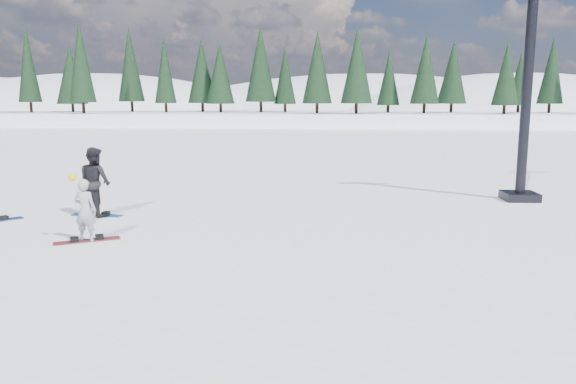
% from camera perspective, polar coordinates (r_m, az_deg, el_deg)
% --- Properties ---
extents(ground, '(420.00, 420.00, 0.00)m').
position_cam_1_polar(ground, '(15.36, -22.39, -3.82)').
color(ground, white).
rests_on(ground, ground).
extents(alpine_backdrop, '(412.50, 227.00, 53.20)m').
position_cam_1_polar(alpine_backdrop, '(204.12, -1.32, 4.73)').
color(alpine_backdrop, white).
rests_on(alpine_backdrop, ground).
extents(lift_tower, '(1.96, 1.08, 7.11)m').
position_cam_1_polar(lift_tower, '(19.87, 22.98, 7.47)').
color(lift_tower, black).
rests_on(lift_tower, ground).
extents(snowboarder_woman, '(0.59, 0.43, 1.64)m').
position_cam_1_polar(snowboarder_woman, '(14.01, -19.92, -1.70)').
color(snowboarder_woman, '#A0A1A5').
rests_on(snowboarder_woman, ground).
extents(snowboarder_man, '(1.22, 1.16, 1.99)m').
position_cam_1_polar(snowboarder_man, '(16.93, -19.00, 1.00)').
color(snowboarder_man, black).
rests_on(snowboarder_man, ground).
extents(snowboard_woman, '(1.45, 0.96, 0.03)m').
position_cam_1_polar(snowboard_woman, '(14.17, -19.73, -4.68)').
color(snowboard_woman, maroon).
rests_on(snowboard_woman, ground).
extents(snowboard_man, '(1.52, 0.42, 0.03)m').
position_cam_1_polar(snowboard_man, '(17.10, -18.83, -2.24)').
color(snowboard_man, '#1C519D').
rests_on(snowboard_man, ground).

